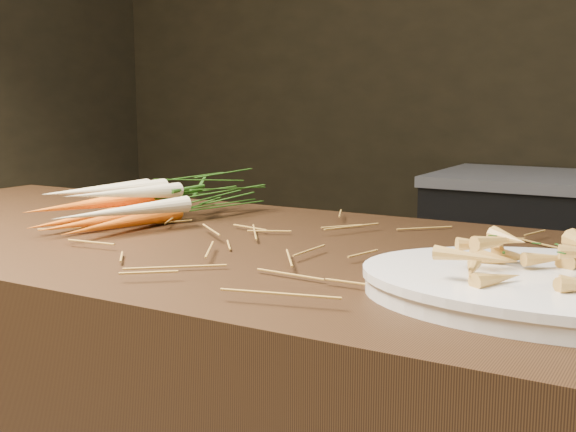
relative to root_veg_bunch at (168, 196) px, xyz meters
The scene contains 4 objects.
straw_bedding 0.56m from the root_veg_bunch, 11.06° to the right, with size 1.40×0.60×0.02m, color olive, non-canonical shape.
root_veg_bunch is the anchor object (origin of this frame).
serving_platter 0.76m from the root_veg_bunch, 16.00° to the right, with size 0.45×0.30×0.02m, color white, non-canonical shape.
roasted_veg_heap 0.76m from the root_veg_bunch, 16.00° to the right, with size 0.22×0.16×0.05m, color #A9862E, non-canonical shape.
Camera 1 is at (0.31, -0.61, 1.12)m, focal length 45.00 mm.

